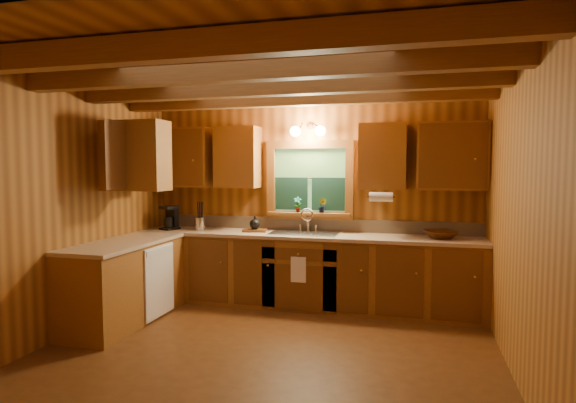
% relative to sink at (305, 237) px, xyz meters
% --- Properties ---
extents(room, '(4.20, 4.20, 4.20)m').
position_rel_sink_xyz_m(room, '(0.00, -1.60, 0.44)').
color(room, '#583315').
rests_on(room, ground).
extents(ceiling_beams, '(4.20, 2.54, 0.18)m').
position_rel_sink_xyz_m(ceiling_beams, '(0.00, -1.60, 1.63)').
color(ceiling_beams, brown).
rests_on(ceiling_beams, room).
extents(base_cabinets, '(4.20, 2.22, 0.86)m').
position_rel_sink_xyz_m(base_cabinets, '(-0.49, -0.32, -0.43)').
color(base_cabinets, brown).
rests_on(base_cabinets, ground).
extents(countertop, '(4.20, 2.24, 0.04)m').
position_rel_sink_xyz_m(countertop, '(-0.48, -0.31, 0.02)').
color(countertop, tan).
rests_on(countertop, base_cabinets).
extents(backsplash, '(4.20, 0.02, 0.16)m').
position_rel_sink_xyz_m(backsplash, '(0.00, 0.28, 0.12)').
color(backsplash, tan).
rests_on(backsplash, room).
extents(dishwasher_panel, '(0.02, 0.60, 0.80)m').
position_rel_sink_xyz_m(dishwasher_panel, '(-1.47, -0.92, -0.43)').
color(dishwasher_panel, white).
rests_on(dishwasher_panel, base_cabinets).
extents(upper_cabinets, '(4.19, 1.77, 0.78)m').
position_rel_sink_xyz_m(upper_cabinets, '(-0.56, -0.18, 0.98)').
color(upper_cabinets, brown).
rests_on(upper_cabinets, room).
extents(window, '(1.12, 0.08, 1.00)m').
position_rel_sink_xyz_m(window, '(0.00, 0.26, 0.67)').
color(window, brown).
rests_on(window, room).
extents(window_sill, '(1.06, 0.14, 0.04)m').
position_rel_sink_xyz_m(window_sill, '(0.00, 0.22, 0.26)').
color(window_sill, brown).
rests_on(window_sill, room).
extents(wall_sconce, '(0.45, 0.21, 0.17)m').
position_rel_sink_xyz_m(wall_sconce, '(0.00, 0.14, 1.31)').
color(wall_sconce, black).
rests_on(wall_sconce, room).
extents(paper_towel_roll, '(0.27, 0.11, 0.11)m').
position_rel_sink_xyz_m(paper_towel_roll, '(0.92, -0.07, 0.51)').
color(paper_towel_roll, white).
rests_on(paper_towel_roll, upper_cabinets).
extents(dish_towel, '(0.18, 0.01, 0.30)m').
position_rel_sink_xyz_m(dish_towel, '(0.00, -0.34, -0.34)').
color(dish_towel, white).
rests_on(dish_towel, base_cabinets).
extents(sink, '(0.82, 0.48, 0.43)m').
position_rel_sink_xyz_m(sink, '(0.00, 0.00, 0.00)').
color(sink, silver).
rests_on(sink, countertop).
extents(coffee_maker, '(0.17, 0.22, 0.31)m').
position_rel_sink_xyz_m(coffee_maker, '(-1.79, -0.06, 0.20)').
color(coffee_maker, black).
rests_on(coffee_maker, countertop).
extents(utensil_crock, '(0.13, 0.13, 0.37)m').
position_rel_sink_xyz_m(utensil_crock, '(-1.40, -0.02, 0.13)').
color(utensil_crock, silver).
rests_on(utensil_crock, countertop).
extents(cutting_board, '(0.34, 0.27, 0.03)m').
position_rel_sink_xyz_m(cutting_board, '(-0.66, 0.02, 0.06)').
color(cutting_board, '#5D3414').
rests_on(cutting_board, countertop).
extents(teakettle, '(0.13, 0.13, 0.17)m').
position_rel_sink_xyz_m(teakettle, '(-0.66, 0.02, 0.14)').
color(teakettle, black).
rests_on(teakettle, cutting_board).
extents(wicker_basket, '(0.47, 0.47, 0.09)m').
position_rel_sink_xyz_m(wicker_basket, '(1.59, 0.01, 0.09)').
color(wicker_basket, '#48230C').
rests_on(wicker_basket, countertop).
extents(potted_plant_left, '(0.12, 0.09, 0.20)m').
position_rel_sink_xyz_m(potted_plant_left, '(-0.14, 0.20, 0.38)').
color(potted_plant_left, '#5D3414').
rests_on(potted_plant_left, window_sill).
extents(potted_plant_right, '(0.12, 0.10, 0.18)m').
position_rel_sink_xyz_m(potted_plant_right, '(0.18, 0.21, 0.38)').
color(potted_plant_right, '#5D3414').
rests_on(potted_plant_right, window_sill).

